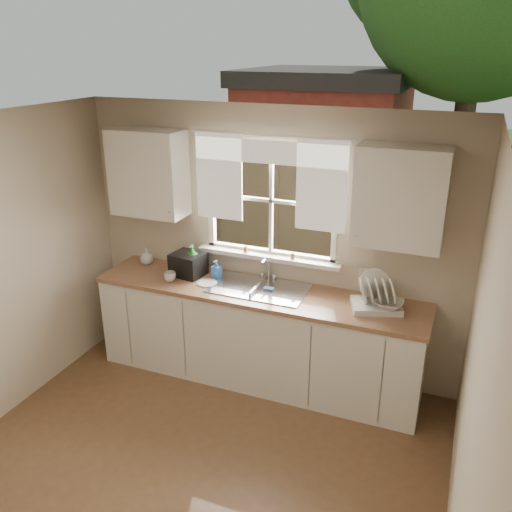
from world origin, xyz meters
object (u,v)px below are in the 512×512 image
at_px(cup, 170,277).
at_px(dish_rack, 376,299).
at_px(soap_bottle_a, 193,260).
at_px(black_appliance, 188,264).

bearing_deg(cup, dish_rack, 23.42).
relative_size(dish_rack, soap_bottle_a, 1.56).
bearing_deg(dish_rack, soap_bottle_a, 178.23).
height_order(cup, black_appliance, black_appliance).
bearing_deg(cup, soap_bottle_a, 77.51).
relative_size(cup, black_appliance, 0.38).
relative_size(dish_rack, cup, 4.19).
distance_m(dish_rack, cup, 1.88).
height_order(soap_bottle_a, black_appliance, soap_bottle_a).
bearing_deg(black_appliance, cup, -106.11).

